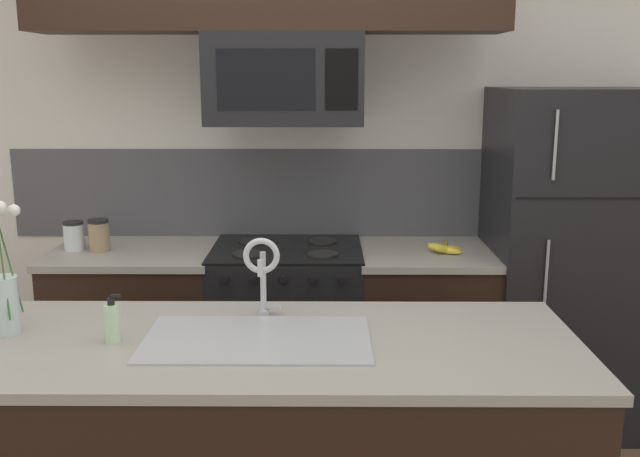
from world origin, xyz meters
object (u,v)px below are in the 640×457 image
Objects in this scene: microwave at (285,79)px; banana_bunch at (446,249)px; sink_faucet at (262,266)px; flower_vase at (3,297)px; stove_range at (288,334)px; dish_soap_bottle at (112,322)px; storage_jar_tall at (74,236)px; storage_jar_medium at (99,235)px; refrigerator at (575,259)px.

banana_bunch is at bearing -2.91° from microwave.
flower_vase is (-0.87, -0.16, -0.07)m from sink_faucet.
banana_bunch is (0.80, -0.06, 0.47)m from stove_range.
banana_bunch is 1.29m from sink_faucet.
dish_soap_bottle is at bearing -137.35° from banana_bunch.
storage_jar_medium is at bearing -7.46° from storage_jar_tall.
storage_jar_medium is 1.37m from sink_faucet.
sink_faucet is at bearing -44.58° from storage_jar_tall.
dish_soap_bottle is at bearing -147.02° from refrigerator.
microwave reaches higher than refrigerator.
stove_range is 1.08m from storage_jar_medium.
dish_soap_bottle is at bearing -112.36° from microwave.
flower_vase is at bearing -127.73° from microwave.
microwave reaches higher than sink_faucet.
microwave is at bearing 177.09° from banana_bunch.
microwave reaches higher than banana_bunch.
stove_range is at bearing 90.16° from microwave.
microwave is 0.43× the size of refrigerator.
storage_jar_medium reaches higher than stove_range.
banana_bunch is at bearing -173.12° from refrigerator.
refrigerator is at bearing 0.78° from stove_range.
storage_jar_tall is 1.39m from dish_soap_bottle.
stove_range is 1.22m from sink_faucet.
storage_jar_medium is 0.85× the size of banana_bunch.
stove_range is at bearing 67.98° from dish_soap_bottle.
stove_range is 1.46m from dish_soap_bottle.
banana_bunch is at bearing 42.65° from dish_soap_bottle.
flower_vase is at bearing -127.24° from stove_range.
storage_jar_tall reaches higher than stove_range.
microwave is at bearing -1.02° from storage_jar_tall.
storage_jar_medium is at bearing -178.83° from stove_range.
storage_jar_medium is (-2.42, -0.04, 0.13)m from refrigerator.
stove_range is 1.20m from storage_jar_tall.
stove_range is at bearing 175.59° from banana_bunch.
sink_faucet is at bearing -145.05° from refrigerator.
dish_soap_bottle is (0.43, -1.25, -0.01)m from storage_jar_medium.
banana_bunch reaches higher than stove_range.
storage_jar_medium is 0.34× the size of flower_vase.
refrigerator reaches higher than stove_range.
flower_vase reaches higher than storage_jar_tall.
stove_range is 3.04× the size of sink_faucet.
storage_jar_medium is at bearing -179.07° from refrigerator.
refrigerator reaches higher than dish_soap_bottle.
flower_vase is at bearing -146.44° from banana_bunch.
storage_jar_medium is at bearing 179.90° from microwave.
storage_jar_tall is at bearing 114.05° from dish_soap_bottle.
sink_faucet reaches higher than storage_jar_medium.
refrigerator is 2.42m from storage_jar_medium.
sink_faucet is at bearing 10.31° from flower_vase.
flower_vase is (0.04, -1.17, 0.05)m from storage_jar_medium.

